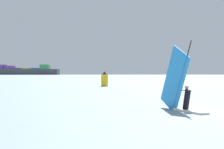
% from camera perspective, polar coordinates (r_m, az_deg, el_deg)
% --- Properties ---
extents(windsurfer, '(2.09, 4.27, 4.16)m').
position_cam_1_polar(windsurfer, '(19.96, 11.16, -2.70)').
color(windsurfer, white).
rests_on(windsurfer, ground_plane).
extents(cargo_ship, '(205.19, 33.02, 41.51)m').
position_cam_1_polar(cargo_ship, '(858.78, -15.45, 0.59)').
color(cargo_ship, '#3F444C').
rests_on(cargo_ship, ground_plane).
extents(channel_buoy, '(1.14, 1.14, 2.47)m').
position_cam_1_polar(channel_buoy, '(57.54, -1.22, -0.83)').
color(channel_buoy, yellow).
rests_on(channel_buoy, ground_plane).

